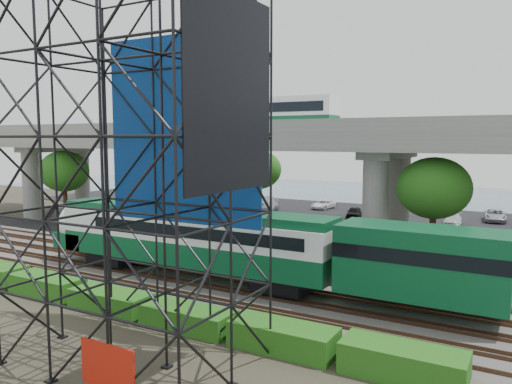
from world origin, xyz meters
The scene contains 13 objects.
ground centered at (0.00, 0.00, 0.00)m, with size 140.00×140.00×0.00m, color #474233.
ballast_bed centered at (0.00, 2.00, 0.10)m, with size 90.00×12.00×0.20m, color slate.
service_road centered at (0.00, 10.50, 0.04)m, with size 90.00×5.00×0.08m, color black.
parking_lot centered at (0.00, 34.00, 0.04)m, with size 90.00×18.00×0.08m, color black.
harbor_water centered at (0.00, 56.00, 0.01)m, with size 140.00×40.00×0.03m, color #43576E.
rail_tracks centered at (0.00, 2.00, 0.28)m, with size 90.00×9.52×0.16m.
commuter_train centered at (3.44, 2.00, 2.88)m, with size 29.30×3.06×4.30m.
overpass centered at (-0.03, 16.00, 8.21)m, with size 80.00×12.00×12.40m.
scaffold_tower centered at (6.27, -7.98, 7.47)m, with size 9.36×6.36×15.00m.
hedge_strip centered at (1.01, -4.30, 0.56)m, with size 34.60×1.80×1.20m.
trees centered at (-4.67, 16.17, 5.57)m, with size 40.94×16.94×7.69m.
suv centered at (-6.53, 10.38, 0.74)m, with size 2.18×4.73×1.31m, color black.
parked_cars centered at (1.59, 33.70, 0.69)m, with size 35.23×9.60×1.30m.
Camera 1 is at (19.99, -22.54, 8.94)m, focal length 35.00 mm.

